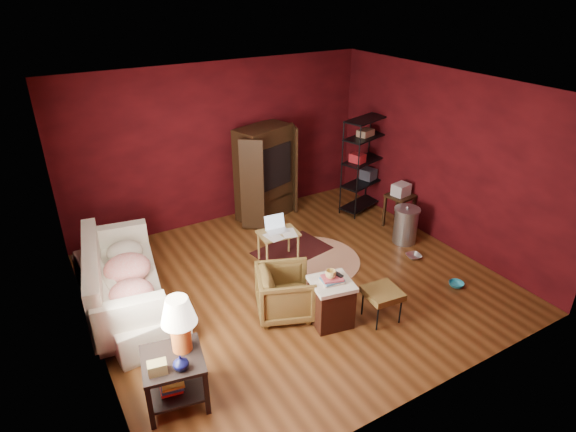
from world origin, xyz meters
name	(u,v)px	position (x,y,z in m)	size (l,w,h in m)	color
room	(294,196)	(-0.04, -0.01, 1.40)	(5.54, 5.04, 2.84)	brown
sofa	(125,283)	(-2.25, 0.57, 0.43)	(2.22, 0.65, 0.87)	#EEE5CD
armchair	(285,291)	(-0.49, -0.55, 0.36)	(0.70, 0.66, 0.72)	black
pet_bowl_steel	(414,251)	(1.98, -0.39, 0.12)	(0.24, 0.06, 0.24)	silver
pet_bowl_turquoise	(457,280)	(1.95, -1.28, 0.11)	(0.21, 0.07, 0.21)	#279CB9
vase	(181,363)	(-2.18, -1.42, 0.66)	(0.16, 0.16, 0.16)	#0C0E3D
mug	(331,273)	(-0.10, -1.00, 0.75)	(0.13, 0.10, 0.13)	#F2D076
side_table	(176,342)	(-2.14, -1.19, 0.73)	(0.72, 0.72, 1.21)	black
sofa_cushions	(120,283)	(-2.31, 0.61, 0.43)	(1.18, 2.23, 0.89)	#EEE5CD
hamper	(331,301)	(-0.07, -1.00, 0.32)	(0.59, 0.59, 0.71)	#3E1A0E
footstool	(383,294)	(0.53, -1.28, 0.39)	(0.48, 0.48, 0.45)	black
rug_round	(311,260)	(0.53, 0.37, 0.01)	(1.90, 1.90, 0.01)	beige
rug_oriental	(292,250)	(0.42, 0.78, 0.02)	(1.27, 0.96, 0.01)	#491314
laptop_desk	(278,235)	(0.08, 0.64, 0.46)	(0.64, 0.52, 0.74)	#A7894C
tv_armoire	(265,172)	(0.66, 2.12, 0.89)	(1.28, 0.95, 1.70)	black
wire_shelving	(364,161)	(2.37, 1.47, 0.98)	(0.94, 0.60, 1.78)	black
small_stand	(400,195)	(2.48, 0.56, 0.61)	(0.48, 0.48, 0.82)	black
trash_can	(406,225)	(2.21, 0.08, 0.31)	(0.43, 0.43, 0.67)	#A4A8AB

